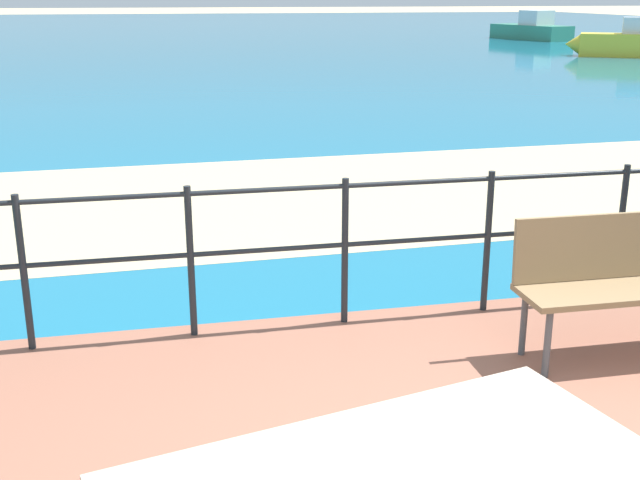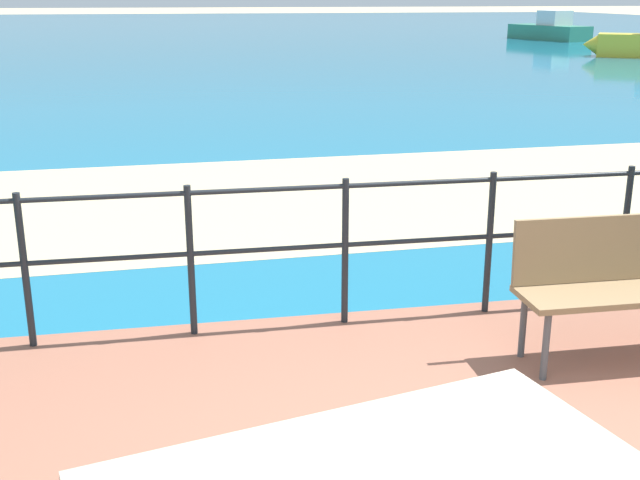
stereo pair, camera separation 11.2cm
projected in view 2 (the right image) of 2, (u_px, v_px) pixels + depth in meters
name	position (u px, v px, depth m)	size (l,w,h in m)	color
sea_water	(185.00, 36.00, 40.48)	(90.00, 90.00, 0.01)	#196B8E
beach_strip	(273.00, 198.00, 8.62)	(54.00, 4.10, 0.01)	tan
railing_fence	(345.00, 235.00, 5.08)	(5.94, 0.04, 0.97)	#1E2328
boat_far	(549.00, 30.00, 37.17)	(2.53, 4.77, 1.33)	#338466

